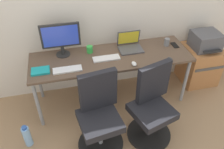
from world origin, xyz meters
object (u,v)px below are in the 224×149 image
Objects in this scene: office_chair_right at (152,107)px; desktop_monitor at (61,38)px; office_chair_left at (99,116)px; coffee_mug at (90,49)px; printer at (206,40)px; open_laptop at (130,45)px; side_cabinet at (199,64)px; water_bottle_on_floor at (27,136)px.

desktop_monitor reaches higher than office_chair_right.
office_chair_right is (0.62, -0.00, 0.00)m from office_chair_left.
desktop_monitor is 0.40m from coffee_mug.
desktop_monitor is at bearing 136.54° from office_chair_right.
office_chair_right is 1.39m from printer.
open_laptop is (0.88, -0.05, -0.19)m from desktop_monitor.
coffee_mug is at bearing 124.20° from office_chair_right.
desktop_monitor is at bearing 178.10° from side_cabinet.
open_laptop is at bearing -2.48° from coffee_mug.
printer is 1.68m from coffee_mug.
office_chair_left is at bearing -9.38° from water_bottle_on_floor.
side_cabinet is 1.49× the size of printer.
open_laptop is at bearing 179.07° from side_cabinet.
open_laptop is 3.37× the size of coffee_mug.
side_cabinet is 6.47× the size of coffee_mug.
desktop_monitor reaches higher than printer.
coffee_mug is at bearing 38.28° from water_bottle_on_floor.
office_chair_right is 2.35× the size of printer.
office_chair_right is 1.58× the size of side_cabinet.
office_chair_right is at bearing -43.46° from desktop_monitor.
side_cabinet is 1.92× the size of water_bottle_on_floor.
office_chair_left reaches higher than coffee_mug.
office_chair_right reaches higher than water_bottle_on_floor.
water_bottle_on_floor is 1.30m from coffee_mug.
open_laptop is (-1.14, 0.02, 0.08)m from printer.
coffee_mug is (-0.57, 0.84, 0.36)m from office_chair_right.
side_cabinet is 1.24m from open_laptop.
printer is at bearing -0.98° from open_laptop.
water_bottle_on_floor is (-2.56, -0.66, -0.15)m from side_cabinet.
desktop_monitor reaches higher than office_chair_left.
office_chair_left is at bearing -71.02° from desktop_monitor.
water_bottle_on_floor is at bearing 170.62° from office_chair_left.
open_laptop is at bearing 54.46° from office_chair_left.
printer is 4.35× the size of coffee_mug.
open_laptop is at bearing 25.41° from water_bottle_on_floor.
desktop_monitor is (0.55, 0.73, 0.84)m from water_bottle_on_floor.
printer is at bearing -90.00° from side_cabinet.
desktop_monitor is (-2.02, 0.07, 0.27)m from printer.
open_laptop is 0.54m from coffee_mug.
office_chair_left is 2.35× the size of printer.
side_cabinet is 1.92× the size of open_laptop.
open_laptop reaches higher than coffee_mug.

